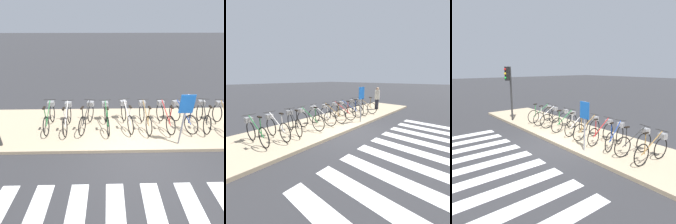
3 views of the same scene
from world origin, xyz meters
The scene contains 14 objects.
ground_plane centered at (0.00, 0.00, 0.00)m, with size 120.00×120.00×0.00m, color #2D2D30.
sidewalk centered at (0.00, 1.50, 0.06)m, with size 15.23×3.00×0.12m.
parked_bicycle_0 centered at (-3.32, 1.52, 0.58)m, with size 0.46×1.71×1.05m.
parked_bicycle_1 centered at (-2.62, 1.44, 0.58)m, with size 0.46×1.71×1.05m.
parked_bicycle_2 centered at (-1.86, 1.49, 0.58)m, with size 0.55×1.68×1.05m.
parked_bicycle_3 centered at (-1.12, 1.44, 0.58)m, with size 0.46×1.71×1.05m.
parked_bicycle_4 centered at (-0.35, 1.53, 0.58)m, with size 0.49×1.69×1.05m.
parked_bicycle_5 centered at (0.36, 1.46, 0.58)m, with size 0.46×1.71×1.05m.
parked_bicycle_6 centered at (1.13, 1.48, 0.58)m, with size 0.46×1.70×1.05m.
parked_bicycle_7 centered at (1.80, 1.48, 0.58)m, with size 0.62×1.66×1.05m.
parked_bicycle_8 centered at (2.65, 1.48, 0.58)m, with size 0.49×1.69×1.05m.
parked_bicycle_9 centered at (3.37, 1.36, 0.58)m, with size 0.46×1.71×1.05m.
pedestrian centered at (4.85, 1.26, 0.95)m, with size 0.34×0.34×1.58m.
sign_post centered at (1.33, 0.29, 1.35)m, with size 0.44×0.07×1.80m.
Camera 2 is at (-5.02, -3.88, 2.37)m, focal length 24.00 mm.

